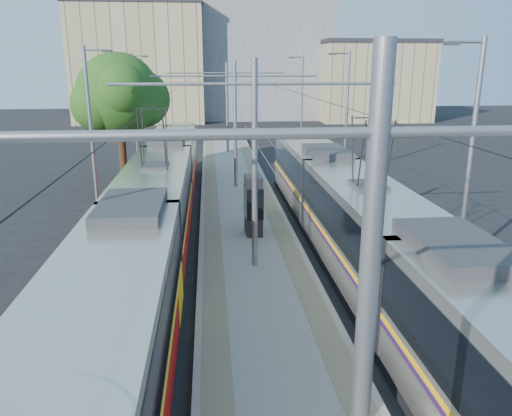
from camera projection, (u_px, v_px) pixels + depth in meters
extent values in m
cube|color=gray|center=(239.00, 202.00, 26.23)|extent=(4.00, 50.00, 0.30)
cube|color=gray|center=(211.00, 200.00, 26.06)|extent=(0.70, 50.00, 0.01)
cube|color=gray|center=(267.00, 198.00, 26.32)|extent=(0.70, 50.00, 0.01)
cube|color=gray|center=(156.00, 206.00, 25.88)|extent=(0.07, 70.00, 0.03)
cube|color=gray|center=(184.00, 206.00, 26.01)|extent=(0.07, 70.00, 0.03)
cube|color=gray|center=(293.00, 203.00, 26.53)|extent=(0.07, 70.00, 0.03)
cube|color=gray|center=(320.00, 202.00, 26.66)|extent=(0.07, 70.00, 0.03)
cube|color=black|center=(159.00, 242.00, 20.08)|extent=(2.30, 30.65, 0.40)
cube|color=beige|center=(157.00, 203.00, 19.63)|extent=(2.40, 29.05, 2.90)
cube|color=black|center=(156.00, 191.00, 19.49)|extent=(2.43, 29.05, 1.30)
cube|color=#FFA70D|center=(158.00, 213.00, 19.74)|extent=(2.43, 29.05, 0.12)
cube|color=#B80A0A|center=(158.00, 225.00, 19.88)|extent=(2.42, 29.05, 1.10)
cube|color=#2D2D30|center=(155.00, 163.00, 19.19)|extent=(1.68, 3.00, 0.30)
cube|color=black|center=(363.00, 275.00, 16.94)|extent=(2.30, 29.07, 0.40)
cube|color=beige|center=(366.00, 229.00, 16.49)|extent=(2.40, 27.47, 2.90)
cube|color=black|center=(367.00, 215.00, 16.35)|extent=(2.43, 27.47, 1.30)
cube|color=#FCB00D|center=(365.00, 241.00, 16.60)|extent=(2.43, 27.47, 0.12)
cube|color=#2C1447|center=(365.00, 245.00, 16.64)|extent=(2.43, 27.47, 0.10)
cube|color=#2D2D30|center=(369.00, 182.00, 16.05)|extent=(1.68, 3.00, 0.30)
cylinder|color=gray|center=(361.00, 395.00, 5.13)|extent=(0.20, 0.20, 7.00)
cylinder|color=gray|center=(379.00, 133.00, 4.38)|extent=(9.20, 0.10, 0.10)
cylinder|color=gray|center=(255.00, 167.00, 16.61)|extent=(0.20, 0.20, 7.00)
cylinder|color=gray|center=(255.00, 84.00, 15.87)|extent=(9.20, 0.10, 0.10)
cylinder|color=gray|center=(235.00, 125.00, 28.10)|extent=(0.20, 0.20, 7.00)
cylinder|color=gray|center=(235.00, 76.00, 27.35)|extent=(9.20, 0.10, 0.10)
cylinder|color=gray|center=(227.00, 108.00, 39.58)|extent=(0.20, 0.20, 7.00)
cylinder|color=gray|center=(227.00, 73.00, 38.84)|extent=(9.20, 0.10, 0.10)
cylinder|color=black|center=(165.00, 97.00, 24.42)|extent=(0.02, 70.00, 0.02)
cylinder|color=black|center=(310.00, 97.00, 25.07)|extent=(0.02, 70.00, 0.02)
cylinder|color=gray|center=(91.00, 128.00, 25.45)|extent=(0.18, 0.18, 8.00)
cube|color=#2D2D30|center=(107.00, 51.00, 24.52)|extent=(0.50, 0.22, 0.12)
cylinder|color=gray|center=(134.00, 104.00, 40.76)|extent=(0.18, 0.18, 8.00)
cube|color=#2D2D30|center=(145.00, 56.00, 39.83)|extent=(0.50, 0.22, 0.12)
cylinder|color=gray|center=(470.00, 157.00, 17.23)|extent=(0.18, 0.18, 8.00)
cube|color=#2D2D30|center=(452.00, 43.00, 16.10)|extent=(0.50, 0.22, 0.12)
cylinder|color=gray|center=(347.00, 114.00, 32.55)|extent=(0.18, 0.18, 8.00)
cube|color=#2D2D30|center=(332.00, 54.00, 31.41)|extent=(0.50, 0.22, 0.12)
cylinder|color=gray|center=(302.00, 98.00, 47.86)|extent=(0.18, 0.18, 8.00)
cube|color=#2D2D30|center=(291.00, 58.00, 46.72)|extent=(0.50, 0.22, 0.12)
cube|color=black|center=(253.00, 205.00, 20.47)|extent=(0.69, 1.10, 2.46)
cube|color=black|center=(253.00, 202.00, 20.43)|extent=(0.74, 1.15, 1.29)
cylinder|color=#382314|center=(123.00, 158.00, 30.47)|extent=(0.45, 0.45, 3.26)
sphere|color=#194213|center=(118.00, 95.00, 29.43)|extent=(4.89, 4.89, 4.89)
sphere|color=#194213|center=(141.00, 99.00, 30.41)|extent=(3.46, 3.46, 3.46)
cube|color=tan|center=(141.00, 65.00, 64.58)|extent=(16.00, 12.00, 14.07)
cube|color=#262328|center=(138.00, 5.00, 62.57)|extent=(16.32, 12.24, 0.50)
cube|color=gray|center=(261.00, 58.00, 69.59)|extent=(18.00, 14.00, 15.97)
cube|color=tan|center=(371.00, 83.00, 65.98)|extent=(14.00, 10.00, 9.69)
cube|color=#262328|center=(373.00, 42.00, 64.57)|extent=(14.28, 10.20, 0.50)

